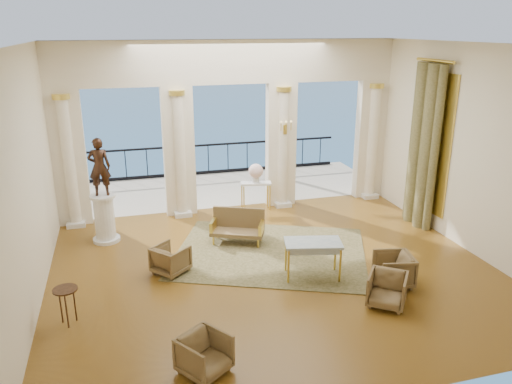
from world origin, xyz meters
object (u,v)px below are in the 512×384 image
object	(u,v)px
armchair_b	(387,288)
pedestal	(105,219)
statue	(99,167)
console_table	(256,187)
settee	(238,226)
side_table	(66,294)
armchair_a	(204,353)
armchair_c	(394,268)
game_table	(313,245)
armchair_d	(171,258)

from	to	relation	value
armchair_b	pedestal	xyz separation A→B (m)	(-4.90, 4.32, 0.21)
statue	console_table	size ratio (longest dim) A/B	1.53
settee	side_table	world-z (taller)	settee
settee	side_table	size ratio (longest dim) A/B	1.98
armchair_b	pedestal	world-z (taller)	pedestal
armchair_a	armchair_c	bearing A→B (deg)	-13.15
armchair_b	pedestal	size ratio (longest dim) A/B	0.59
armchair_a	pedestal	size ratio (longest dim) A/B	0.58
armchair_a	pedestal	distance (m)	5.46
settee	statue	world-z (taller)	statue
armchair_b	statue	xyz separation A→B (m)	(-4.90, 4.32, 1.47)
side_table	game_table	bearing A→B (deg)	5.54
side_table	statue	bearing A→B (deg)	79.96
armchair_d	console_table	xyz separation A→B (m)	(2.67, 3.08, 0.33)
pedestal	side_table	xyz separation A→B (m)	(-0.60, -3.41, 0.02)
armchair_b	settee	bearing A→B (deg)	156.69
armchair_a	armchair_d	size ratio (longest dim) A/B	1.02
armchair_a	armchair_c	distance (m)	4.32
armchair_d	settee	bearing A→B (deg)	-97.46
armchair_d	console_table	size ratio (longest dim) A/B	0.74
pedestal	console_table	xyz separation A→B (m)	(3.96, 1.08, 0.10)
armchair_b	side_table	size ratio (longest dim) A/B	1.01
armchair_a	game_table	size ratio (longest dim) A/B	0.54
armchair_c	armchair_d	size ratio (longest dim) A/B	1.08
armchair_d	side_table	world-z (taller)	side_table
game_table	pedestal	size ratio (longest dim) A/B	1.08
armchair_d	side_table	distance (m)	2.36
pedestal	game_table	bearing A→B (deg)	-36.48
armchair_a	statue	bearing A→B (deg)	69.95
armchair_c	side_table	xyz separation A→B (m)	(-6.01, 0.27, 0.22)
game_table	pedestal	xyz separation A→B (m)	(-4.00, 2.96, -0.14)
game_table	side_table	bearing A→B (deg)	-161.05
armchair_d	console_table	distance (m)	4.09
armchair_c	settee	size ratio (longest dim) A/B	0.53
armchair_c	armchair_b	bearing A→B (deg)	-26.35
statue	pedestal	bearing A→B (deg)	-0.00
armchair_b	armchair_c	size ratio (longest dim) A/B	0.96
console_table	settee	bearing A→B (deg)	-103.28
statue	side_table	distance (m)	3.67
armchair_b	game_table	distance (m)	1.67
armchair_c	settee	distance (m)	3.70
pedestal	armchair_d	bearing A→B (deg)	-57.32
armchair_d	armchair_b	bearing A→B (deg)	-163.69
armchair_b	armchair_c	world-z (taller)	armchair_c
armchair_c	settee	world-z (taller)	settee
armchair_c	console_table	distance (m)	4.98
armchair_c	statue	bearing A→B (deg)	-112.32
armchair_a	side_table	xyz separation A→B (m)	(-2.00, 1.87, 0.24)
pedestal	console_table	size ratio (longest dim) A/B	1.30
console_table	armchair_b	bearing A→B (deg)	-66.72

